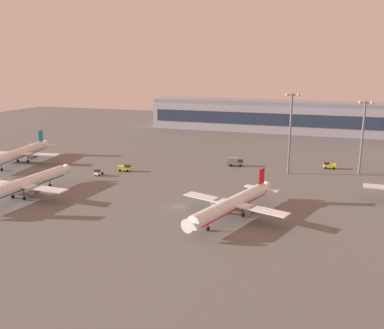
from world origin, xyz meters
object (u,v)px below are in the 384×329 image
(pushback_tug, at_px, (97,173))
(apron_light_east, at_px, (363,133))
(baggage_tractor, at_px, (125,168))
(catering_truck, at_px, (235,162))
(airplane_taxiway_distant, at_px, (19,154))
(airplane_far_stand, at_px, (22,185))
(maintenance_van, at_px, (329,165))
(airplane_terminal_side, at_px, (233,204))
(apron_light_west, at_px, (290,129))

(pushback_tug, bearing_deg, apron_light_east, -157.71)
(baggage_tractor, xyz_separation_m, catering_truck, (33.71, 19.88, 0.40))
(airplane_taxiway_distant, xyz_separation_m, baggage_tractor, (41.88, 2.31, -2.57))
(airplane_far_stand, bearing_deg, baggage_tractor, 73.04)
(airplane_far_stand, xyz_separation_m, maintenance_van, (78.34, 61.73, -2.41))
(baggage_tractor, bearing_deg, maintenance_van, 102.38)
(baggage_tractor, relative_size, pushback_tug, 1.41)
(maintenance_van, xyz_separation_m, catering_truck, (-32.07, -6.86, 0.40))
(airplane_terminal_side, height_order, apron_light_east, apron_light_east)
(airplane_far_stand, bearing_deg, airplane_terminal_side, 6.44)
(airplane_far_stand, relative_size, airplane_taxiway_distant, 0.96)
(baggage_tractor, distance_m, catering_truck, 39.14)
(catering_truck, bearing_deg, airplane_far_stand, -52.60)
(maintenance_van, bearing_deg, apron_light_west, 125.66)
(airplane_terminal_side, bearing_deg, baggage_tractor, -17.21)
(airplane_terminal_side, height_order, apron_light_west, apron_light_west)
(airplane_terminal_side, bearing_deg, maintenance_van, -91.99)
(airplane_far_stand, bearing_deg, maintenance_van, 41.03)
(airplane_far_stand, distance_m, apron_light_west, 83.26)
(pushback_tug, bearing_deg, catering_truck, -143.00)
(maintenance_van, height_order, catering_truck, catering_truck)
(airplane_far_stand, xyz_separation_m, baggage_tractor, (12.56, 35.00, -2.41))
(airplane_far_stand, xyz_separation_m, apron_light_east, (87.90, 57.56, 10.29))
(catering_truck, bearing_deg, airplane_taxiway_distant, -86.11)
(airplane_terminal_side, bearing_deg, catering_truck, -59.80)
(airplane_taxiway_distant, height_order, maintenance_van, airplane_taxiway_distant)
(airplane_terminal_side, bearing_deg, pushback_tug, -6.95)
(apron_light_west, bearing_deg, apron_light_east, 18.53)
(airplane_terminal_side, xyz_separation_m, airplane_taxiway_distant, (-87.21, 29.00, 0.31))
(catering_truck, relative_size, apron_light_west, 0.23)
(pushback_tug, bearing_deg, apron_light_west, -156.86)
(catering_truck, bearing_deg, maintenance_van, 89.60)
(maintenance_van, xyz_separation_m, pushback_tug, (-71.44, -34.94, -0.11))
(airplane_taxiway_distant, bearing_deg, airplane_terminal_side, 152.44)
(baggage_tractor, relative_size, catering_truck, 0.73)
(airplane_terminal_side, xyz_separation_m, apron_light_east, (30.01, 53.86, 10.44))
(pushback_tug, xyz_separation_m, apron_light_east, (80.99, 30.77, 12.81))
(catering_truck, xyz_separation_m, pushback_tug, (-39.37, -28.09, -0.51))
(maintenance_van, relative_size, catering_truck, 0.72)
(airplane_far_stand, height_order, baggage_tractor, airplane_far_stand)
(maintenance_van, relative_size, apron_light_west, 0.16)
(baggage_tractor, height_order, pushback_tug, baggage_tractor)
(airplane_far_stand, distance_m, apron_light_east, 105.57)
(apron_light_east, bearing_deg, baggage_tractor, -163.33)
(apron_light_west, distance_m, apron_light_east, 23.63)
(airplane_terminal_side, distance_m, airplane_far_stand, 58.01)
(airplane_far_stand, relative_size, apron_light_west, 1.39)
(airplane_far_stand, distance_m, airplane_taxiway_distant, 43.92)
(baggage_tractor, height_order, apron_light_west, apron_light_west)
(airplane_terminal_side, distance_m, catering_truck, 52.51)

